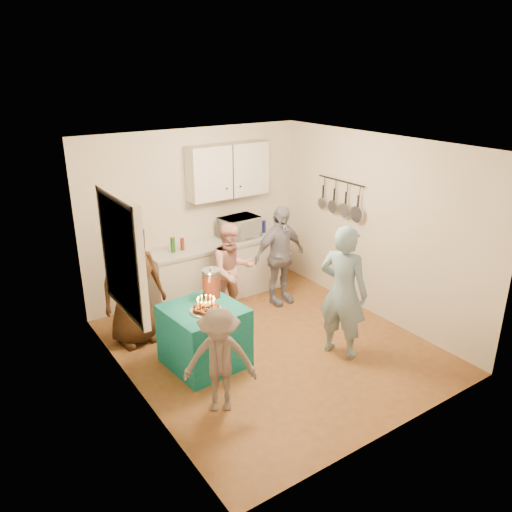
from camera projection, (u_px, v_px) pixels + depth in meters
floor at (271, 346)px, 6.53m from camera, size 4.00×4.00×0.00m
ceiling at (273, 145)px, 5.60m from camera, size 4.00×4.00×0.00m
back_wall at (196, 215)px, 7.62m from camera, size 3.60×3.60×0.00m
left_wall at (130, 287)px, 5.13m from camera, size 4.00×4.00×0.00m
right_wall at (376, 228)px, 7.01m from camera, size 4.00×4.00×0.00m
window_night at (120, 256)px, 5.29m from camera, size 0.04×1.00×1.20m
counter at (218, 271)px, 7.80m from camera, size 2.20×0.58×0.86m
countertop at (218, 243)px, 7.64m from camera, size 2.24×0.62×0.05m
upper_cabinet at (228, 171)px, 7.53m from camera, size 1.30×0.30×0.80m
pot_rack at (339, 198)px, 7.40m from camera, size 0.12×1.00×0.60m
microwave at (239, 227)px, 7.78m from camera, size 0.62×0.45×0.33m
party_table at (204, 336)px, 6.02m from camera, size 0.92×0.92×0.76m
donut_cake at (206, 304)px, 5.77m from camera, size 0.38×0.38×0.18m
punch_jar at (211, 284)px, 6.11m from camera, size 0.22×0.22×0.34m
man_birthday at (343, 292)px, 6.08m from camera, size 0.62×0.73×1.71m
woman_back_left at (132, 282)px, 6.36m from camera, size 0.86×0.59×1.69m
woman_back_center at (232, 271)px, 7.08m from camera, size 0.73×0.59×1.41m
woman_back_right at (280, 256)px, 7.48m from camera, size 0.91×0.40×1.53m
child_near_left at (220, 360)px, 5.14m from camera, size 0.88×0.78×1.18m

